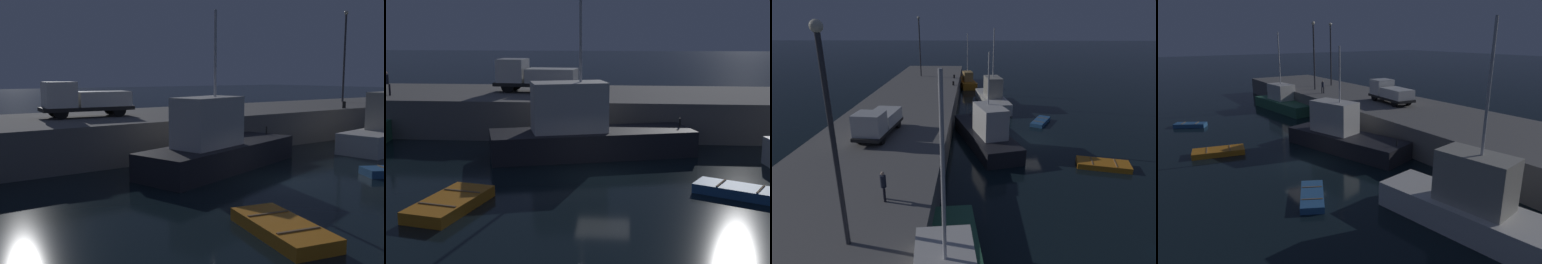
% 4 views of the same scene
% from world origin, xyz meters
% --- Properties ---
extents(ground_plane, '(320.00, 320.00, 0.00)m').
position_xyz_m(ground_plane, '(0.00, 0.00, 0.00)').
color(ground_plane, black).
extents(pier_quay, '(70.25, 10.53, 2.45)m').
position_xyz_m(pier_quay, '(0.00, 12.84, 1.23)').
color(pier_quay, slate).
rests_on(pier_quay, ground).
extents(fishing_trawler_red, '(11.43, 6.23, 8.62)m').
position_xyz_m(fishing_trawler_red, '(-1.17, 4.21, 1.31)').
color(fishing_trawler_red, '#232328').
rests_on(fishing_trawler_red, ground).
extents(dinghy_orange_near, '(2.60, 4.31, 0.49)m').
position_xyz_m(dinghy_orange_near, '(-5.63, -4.98, 0.23)').
color(dinghy_orange_near, orange).
rests_on(dinghy_orange_near, ground).
extents(dinghy_red_small, '(3.90, 2.88, 0.44)m').
position_xyz_m(dinghy_red_small, '(5.75, -2.30, 0.20)').
color(dinghy_red_small, '#2D6099').
rests_on(dinghy_red_small, ground).
extents(utility_truck, '(6.08, 2.61, 2.32)m').
position_xyz_m(utility_truck, '(-5.47, 12.94, 3.61)').
color(utility_truck, black).
rests_on(utility_truck, pier_quay).
extents(dockworker, '(0.41, 0.38, 1.61)m').
position_xyz_m(dockworker, '(-14.88, 10.00, 3.37)').
color(dockworker, black).
rests_on(dockworker, pier_quay).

